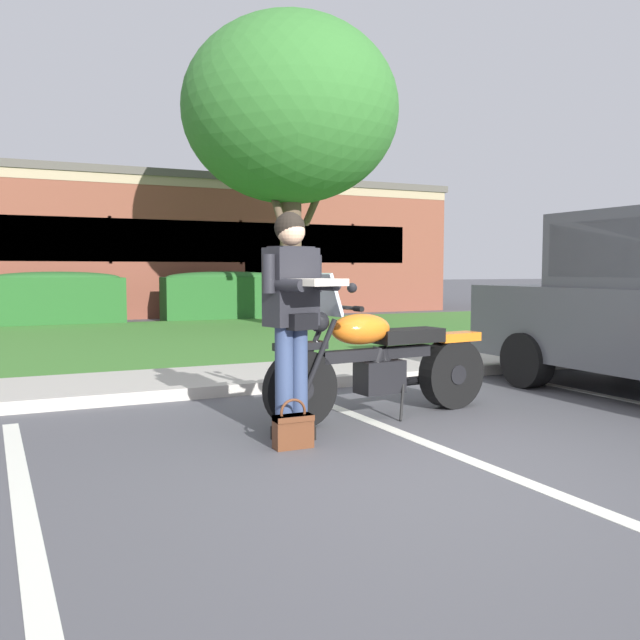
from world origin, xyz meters
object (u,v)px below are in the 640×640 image
motorcycle (389,361)px  shade_tree (290,112)px  brick_building (92,248)px  hedge_center_left (57,297)px  hedge_center_right (226,295)px  rider_person (293,306)px  handbag (293,428)px

motorcycle → shade_tree: 9.63m
shade_tree → brick_building: bearing=110.1°
hedge_center_left → hedge_center_right: size_ratio=0.93×
motorcycle → rider_person: (-1.06, -0.40, 0.52)m
motorcycle → rider_person: 1.24m
hedge_center_right → hedge_center_left: bearing=-180.0°
rider_person → hedge_center_left: rider_person is taller
rider_person → hedge_center_left: bearing=95.2°
motorcycle → brick_building: (-0.75, 17.13, 1.47)m
rider_person → handbag: bearing=-112.7°
rider_person → brick_building: (0.31, 17.52, 0.95)m
motorcycle → hedge_center_right: (1.87, 11.25, 0.16)m
brick_building → handbag: bearing=-91.3°
handbag → hedge_center_right: (3.02, 11.86, 0.51)m
hedge_center_right → rider_person: bearing=-104.1°
motorcycle → hedge_center_right: bearing=80.6°
hedge_center_left → brick_building: bearing=77.0°
motorcycle → hedge_center_left: motorcycle is taller
rider_person → brick_building: brick_building is taller
rider_person → shade_tree: 10.10m
shade_tree → hedge_center_left: (-4.58, 2.91, -3.97)m
motorcycle → hedge_center_right: motorcycle is taller
shade_tree → hedge_center_right: shade_tree is taller
hedge_center_right → handbag: bearing=-104.3°
hedge_center_left → rider_person: bearing=-84.8°
shade_tree → hedge_center_left: size_ratio=2.23×
motorcycle → shade_tree: size_ratio=0.34×
handbag → brick_building: (0.40, 17.74, 1.81)m
shade_tree → brick_building: 9.73m
handbag → brick_building: bearing=88.7°
rider_person → hedge_center_left: (-1.06, 11.65, -0.36)m
shade_tree → brick_building: shade_tree is taller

